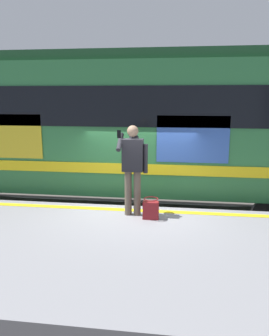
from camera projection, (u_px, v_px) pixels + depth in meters
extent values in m
plane|color=#4C4742|center=(136.00, 247.00, 7.49)|extent=(24.03, 24.03, 0.00)
cube|color=gray|center=(120.00, 273.00, 5.47)|extent=(15.32, 3.96, 0.96)
cube|color=yellow|center=(135.00, 210.00, 7.00)|extent=(15.01, 0.16, 0.01)
cube|color=slate|center=(143.00, 223.00, 8.72)|extent=(19.92, 0.08, 0.16)
cube|color=slate|center=(148.00, 205.00, 10.11)|extent=(19.92, 0.08, 0.16)
cube|color=#2D723F|center=(111.00, 125.00, 9.04)|extent=(12.16, 2.86, 3.12)
cube|color=#1B4426|center=(110.00, 60.00, 8.69)|extent=(11.91, 2.63, 0.24)
cube|color=black|center=(97.00, 106.00, 7.53)|extent=(11.55, 0.03, 0.90)
cube|color=yellow|center=(99.00, 168.00, 7.82)|extent=(11.55, 0.03, 0.24)
cube|color=#3359B2|center=(193.00, 139.00, 7.38)|extent=(1.57, 0.02, 1.03)
cube|color=gold|center=(10.00, 136.00, 7.95)|extent=(1.57, 0.02, 1.03)
cylinder|color=black|center=(1.00, 180.00, 11.08)|extent=(0.84, 0.12, 0.84)
cylinder|color=black|center=(269.00, 215.00, 7.81)|extent=(0.84, 0.12, 0.84)
cylinder|color=black|center=(250.00, 189.00, 10.02)|extent=(0.84, 0.12, 0.84)
cylinder|color=brown|center=(137.00, 193.00, 6.65)|extent=(0.14, 0.14, 0.90)
cylinder|color=brown|center=(128.00, 193.00, 6.67)|extent=(0.14, 0.14, 0.90)
cube|color=black|center=(133.00, 155.00, 6.50)|extent=(0.40, 0.24, 0.62)
sphere|color=black|center=(134.00, 139.00, 6.59)|extent=(0.20, 0.20, 0.20)
sphere|color=tan|center=(133.00, 131.00, 6.40)|extent=(0.22, 0.22, 0.22)
cylinder|color=black|center=(146.00, 159.00, 6.48)|extent=(0.09, 0.09, 0.56)
cylinder|color=black|center=(120.00, 142.00, 6.40)|extent=(0.09, 0.42, 0.33)
cube|color=black|center=(119.00, 134.00, 6.27)|extent=(0.07, 0.02, 0.15)
cube|color=maroon|center=(151.00, 210.00, 6.48)|extent=(0.30, 0.15, 0.34)
torus|color=maroon|center=(151.00, 199.00, 6.43)|extent=(0.28, 0.28, 0.02)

